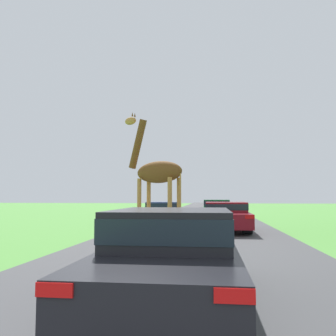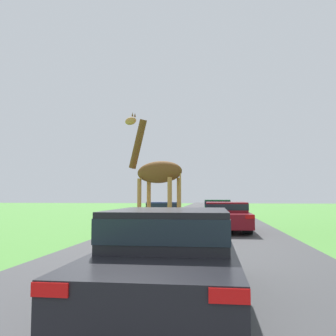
% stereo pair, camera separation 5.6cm
% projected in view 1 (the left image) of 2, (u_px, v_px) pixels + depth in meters
% --- Properties ---
extents(road, '(7.36, 120.00, 0.00)m').
position_uv_depth(road, '(204.00, 215.00, 29.93)').
color(road, '#424244').
rests_on(road, ground).
extents(giraffe_near_road, '(2.55, 1.85, 4.77)m').
position_uv_depth(giraffe_near_road, '(156.00, 174.00, 12.76)').
color(giraffe_near_road, '#B77F3D').
rests_on(giraffe_near_road, ground).
extents(car_lead_maroon, '(1.88, 4.70, 1.35)m').
position_uv_depth(car_lead_maroon, '(172.00, 251.00, 5.31)').
color(car_lead_maroon, black).
rests_on(car_lead_maroon, ground).
extents(car_queue_right, '(1.93, 4.08, 1.31)m').
position_uv_depth(car_queue_right, '(217.00, 208.00, 24.92)').
color(car_queue_right, '#144C28').
rests_on(car_queue_right, ground).
extents(car_queue_left, '(1.98, 4.73, 1.29)m').
position_uv_depth(car_queue_left, '(226.00, 215.00, 15.97)').
color(car_queue_left, maroon).
rests_on(car_queue_left, ground).
extents(car_far_ahead, '(1.98, 4.62, 1.23)m').
position_uv_depth(car_far_ahead, '(164.00, 212.00, 20.68)').
color(car_far_ahead, navy).
rests_on(car_far_ahead, ground).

